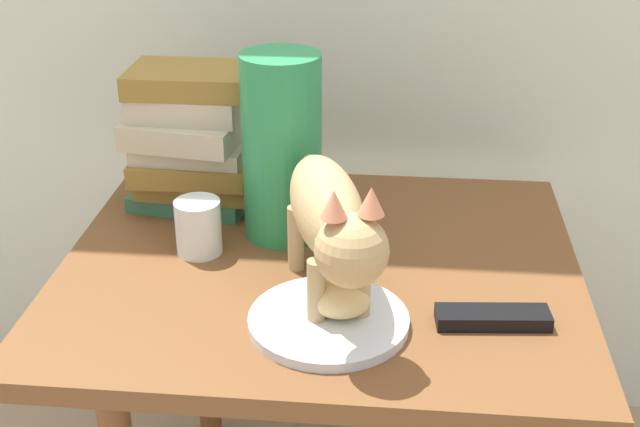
{
  "coord_description": "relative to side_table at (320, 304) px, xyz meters",
  "views": [
    {
      "loc": [
        0.11,
        -1.12,
        1.2
      ],
      "look_at": [
        0.0,
        0.0,
        0.65
      ],
      "focal_mm": 48.45,
      "sensor_mm": 36.0,
      "label": 1
    }
  ],
  "objects": [
    {
      "name": "green_vase",
      "position": [
        -0.07,
        0.09,
        0.22
      ],
      "size": [
        0.12,
        0.12,
        0.29
      ],
      "primitive_type": "cylinder",
      "color": "#288C51",
      "rests_on": "side_table"
    },
    {
      "name": "bread_roll",
      "position": [
        0.04,
        -0.17,
        0.11
      ],
      "size": [
        0.08,
        0.06,
        0.05
      ],
      "primitive_type": "ellipsoid",
      "rotation": [
        0.0,
        0.0,
        3.08
      ],
      "color": "#E0BC7A",
      "rests_on": "plate"
    },
    {
      "name": "side_table",
      "position": [
        0.0,
        0.0,
        0.0
      ],
      "size": [
        0.77,
        0.67,
        0.57
      ],
      "color": "brown",
      "rests_on": "ground"
    },
    {
      "name": "tv_remote",
      "position": [
        0.24,
        -0.15,
        0.09
      ],
      "size": [
        0.15,
        0.06,
        0.02
      ],
      "primitive_type": "cube",
      "rotation": [
        0.0,
        0.0,
        0.09
      ],
      "color": "black",
      "rests_on": "side_table"
    },
    {
      "name": "cat",
      "position": [
        0.03,
        -0.12,
        0.21
      ],
      "size": [
        0.18,
        0.46,
        0.23
      ],
      "color": "tan",
      "rests_on": "side_table"
    },
    {
      "name": "plate",
      "position": [
        0.03,
        -0.17,
        0.08
      ],
      "size": [
        0.21,
        0.21,
        0.01
      ],
      "primitive_type": "cylinder",
      "color": "silver",
      "rests_on": "side_table"
    },
    {
      "name": "candle_jar",
      "position": [
        -0.19,
        0.01,
        0.11
      ],
      "size": [
        0.07,
        0.07,
        0.08
      ],
      "color": "silver",
      "rests_on": "side_table"
    },
    {
      "name": "book_stack",
      "position": [
        -0.23,
        0.18,
        0.19
      ],
      "size": [
        0.22,
        0.18,
        0.24
      ],
      "color": "#336B4C",
      "rests_on": "side_table"
    }
  ]
}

